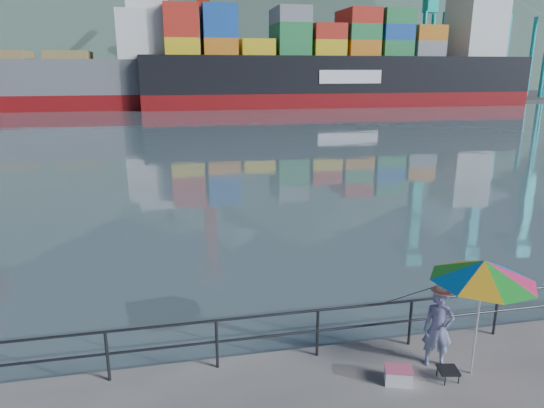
% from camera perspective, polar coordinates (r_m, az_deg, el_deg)
% --- Properties ---
extents(harbor_water, '(500.00, 280.00, 0.00)m').
position_cam_1_polar(harbor_water, '(136.65, -11.34, 12.91)').
color(harbor_water, slate).
rests_on(harbor_water, ground).
extents(far_dock, '(200.00, 40.00, 0.40)m').
position_cam_1_polar(far_dock, '(100.36, -5.19, 12.29)').
color(far_dock, '#514F4C').
rests_on(far_dock, ground).
extents(guardrail, '(22.00, 0.06, 1.03)m').
position_cam_1_polar(guardrail, '(9.78, -0.45, -15.44)').
color(guardrail, '#2D3033').
rests_on(guardrail, ground).
extents(port_cranes, '(116.00, 28.00, 38.40)m').
position_cam_1_polar(port_cranes, '(96.80, 8.64, 21.56)').
color(port_cranes, '#B30C1D').
rests_on(port_cranes, ground).
extents(container_stacks, '(58.00, 8.40, 7.80)m').
position_cam_1_polar(container_stacks, '(106.62, 8.22, 14.10)').
color(container_stacks, red).
rests_on(container_stacks, ground).
extents(fisherman, '(0.66, 0.56, 1.55)m').
position_cam_1_polar(fisherman, '(10.07, 18.96, -13.73)').
color(fisherman, '#314185').
rests_on(fisherman, ground).
extents(beach_umbrella, '(2.28, 2.28, 2.29)m').
position_cam_1_polar(beach_umbrella, '(9.49, 23.64, -7.21)').
color(beach_umbrella, white).
rests_on(beach_umbrella, ground).
extents(folding_stool, '(0.41, 0.41, 0.23)m').
position_cam_1_polar(folding_stool, '(10.04, 19.99, -18.29)').
color(folding_stool, black).
rests_on(folding_stool, ground).
extents(cooler_bag, '(0.55, 0.46, 0.28)m').
position_cam_1_polar(cooler_bag, '(9.70, 14.61, -19.01)').
color(cooler_bag, white).
rests_on(cooler_bag, ground).
extents(fishing_rod, '(0.59, 1.55, 1.16)m').
position_cam_1_polar(fishing_rod, '(11.47, 16.07, -14.11)').
color(fishing_rod, black).
rests_on(fishing_rod, ground).
extents(bulk_carrier, '(55.72, 9.64, 14.50)m').
position_cam_1_polar(bulk_carrier, '(81.64, -25.36, 13.04)').
color(bulk_carrier, maroon).
rests_on(bulk_carrier, ground).
extents(container_ship, '(62.98, 10.50, 18.10)m').
position_cam_1_polar(container_ship, '(83.28, 9.05, 15.52)').
color(container_ship, maroon).
rests_on(container_ship, ground).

